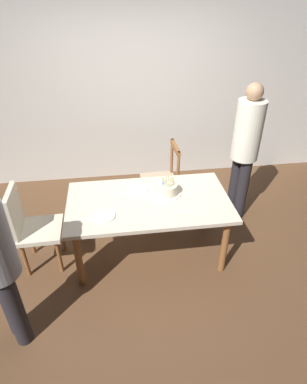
% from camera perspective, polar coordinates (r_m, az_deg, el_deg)
% --- Properties ---
extents(ground, '(6.40, 6.40, 0.00)m').
position_cam_1_polar(ground, '(3.77, -0.77, -10.58)').
color(ground, brown).
extents(back_wall, '(6.40, 0.10, 2.60)m').
position_cam_1_polar(back_wall, '(4.74, -3.82, 17.21)').
color(back_wall, beige).
rests_on(back_wall, ground).
extents(dining_table, '(1.67, 0.93, 0.72)m').
position_cam_1_polar(dining_table, '(3.36, -0.85, -2.69)').
color(dining_table, beige).
rests_on(dining_table, ground).
extents(birthday_cake, '(0.28, 0.28, 0.19)m').
position_cam_1_polar(birthday_cake, '(3.38, 2.54, 0.45)').
color(birthday_cake, silver).
rests_on(birthday_cake, dining_table).
extents(plate_near_celebrant, '(0.22, 0.22, 0.01)m').
position_cam_1_polar(plate_near_celebrant, '(3.12, -8.79, -4.24)').
color(plate_near_celebrant, white).
rests_on(plate_near_celebrant, dining_table).
extents(plate_far_side, '(0.22, 0.22, 0.01)m').
position_cam_1_polar(plate_far_side, '(3.47, -2.66, 0.42)').
color(plate_far_side, white).
rests_on(plate_far_side, dining_table).
extents(fork_near_celebrant, '(0.18, 0.05, 0.01)m').
position_cam_1_polar(fork_near_celebrant, '(3.13, -11.72, -4.61)').
color(fork_near_celebrant, silver).
rests_on(fork_near_celebrant, dining_table).
extents(fork_far_side, '(0.18, 0.04, 0.01)m').
position_cam_1_polar(fork_far_side, '(3.45, -5.27, 0.00)').
color(fork_far_side, silver).
rests_on(fork_far_side, dining_table).
extents(fork_near_guest, '(0.18, 0.02, 0.01)m').
position_cam_1_polar(fork_near_guest, '(3.18, 5.79, -3.31)').
color(fork_near_guest, silver).
rests_on(fork_near_guest, dining_table).
extents(chair_spindle_back, '(0.45, 0.45, 0.95)m').
position_cam_1_polar(chair_spindle_back, '(4.13, 1.38, 1.93)').
color(chair_spindle_back, tan).
rests_on(chair_spindle_back, ground).
extents(chair_upholstered, '(0.45, 0.45, 0.95)m').
position_cam_1_polar(chair_upholstered, '(3.53, -21.07, -5.43)').
color(chair_upholstered, beige).
rests_on(chair_upholstered, ground).
extents(person_guest, '(0.32, 0.32, 1.72)m').
position_cam_1_polar(person_guest, '(3.97, 15.96, 7.79)').
color(person_guest, '#262328').
rests_on(person_guest, ground).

